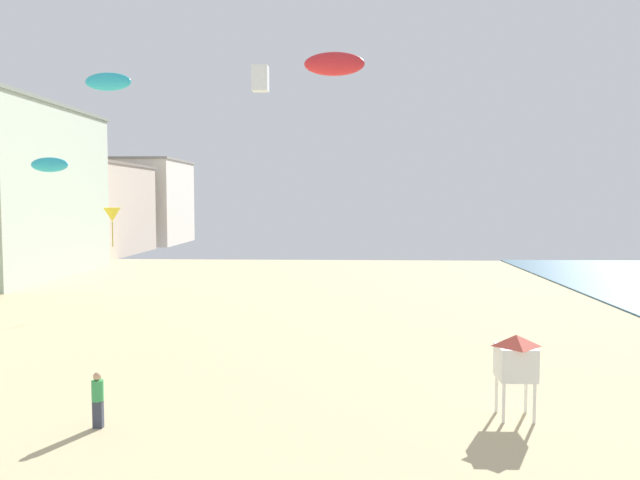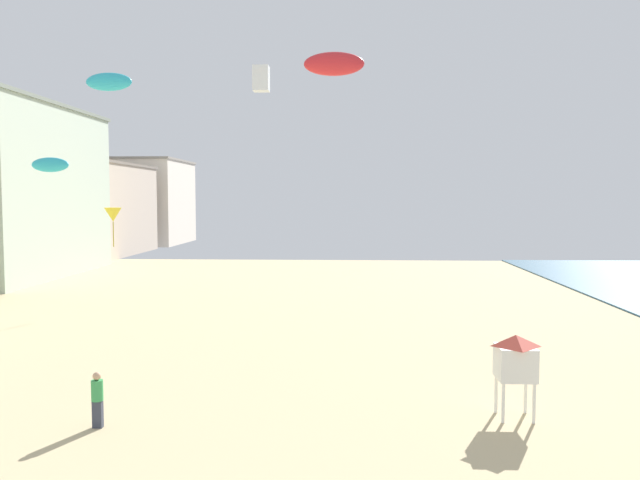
% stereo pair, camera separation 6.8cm
% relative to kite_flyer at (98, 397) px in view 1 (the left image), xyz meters
% --- Properties ---
extents(boardwalk_hotel_far, '(14.92, 17.45, 10.71)m').
position_rel_kite_flyer_xyz_m(boardwalk_hotel_far, '(-25.23, 54.92, 4.44)').
color(boardwalk_hotel_far, '#C6B29E').
rests_on(boardwalk_hotel_far, ground).
extents(boardwalk_hotel_distant, '(16.62, 15.38, 12.27)m').
position_rel_kite_flyer_xyz_m(boardwalk_hotel_distant, '(-25.23, 73.26, 5.22)').
color(boardwalk_hotel_distant, silver).
rests_on(boardwalk_hotel_distant, ground).
extents(kite_flyer, '(0.34, 0.34, 1.64)m').
position_rel_kite_flyer_xyz_m(kite_flyer, '(0.00, 0.00, 0.00)').
color(kite_flyer, '#383D4C').
rests_on(kite_flyer, ground).
extents(lifeguard_stand, '(1.10, 1.10, 2.55)m').
position_rel_kite_flyer_xyz_m(lifeguard_stand, '(12.31, 1.38, 0.92)').
color(lifeguard_stand, white).
rests_on(lifeguard_stand, ground).
extents(kite_cyan_parafoil, '(2.36, 0.66, 0.92)m').
position_rel_kite_flyer_xyz_m(kite_cyan_parafoil, '(-4.89, 14.07, 11.61)').
color(kite_cyan_parafoil, '#2DB7CC').
extents(kite_yellow_delta, '(1.06, 1.06, 2.40)m').
position_rel_kite_flyer_xyz_m(kite_yellow_delta, '(-7.10, 19.99, 4.73)').
color(kite_yellow_delta, yellow).
extents(kite_white_box_2, '(1.05, 1.05, 1.65)m').
position_rel_kite_flyer_xyz_m(kite_white_box_2, '(1.40, 24.51, 13.68)').
color(kite_white_box_2, white).
extents(kite_red_parafoil, '(1.90, 0.53, 0.74)m').
position_rel_kite_flyer_xyz_m(kite_red_parafoil, '(6.79, 2.45, 9.94)').
color(kite_red_parafoil, red).
extents(kite_cyan_parafoil_2, '(1.73, 0.48, 0.67)m').
position_rel_kite_flyer_xyz_m(kite_cyan_parafoil_2, '(-6.35, 10.58, 7.26)').
color(kite_cyan_parafoil_2, '#2DB7CC').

